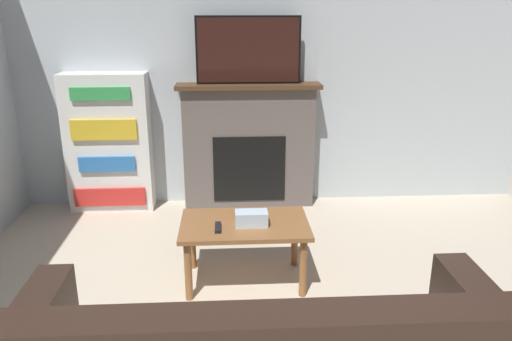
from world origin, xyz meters
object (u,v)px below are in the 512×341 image
at_px(fireplace, 249,145).
at_px(coffee_table, 245,231).
at_px(tv, 248,50).
at_px(bookshelf, 109,143).

relative_size(fireplace, coffee_table, 1.52).
distance_m(fireplace, tv, 0.90).
bearing_deg(bookshelf, coffee_table, -49.81).
bearing_deg(fireplace, tv, -90.00).
xyz_separation_m(coffee_table, bookshelf, (-1.22, 1.45, 0.26)).
bearing_deg(bookshelf, tv, 0.13).
bearing_deg(fireplace, coffee_table, -93.67).
bearing_deg(coffee_table, bookshelf, 130.19).
xyz_separation_m(tv, coffee_table, (-0.09, -1.45, -1.11)).
relative_size(fireplace, tv, 1.41).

